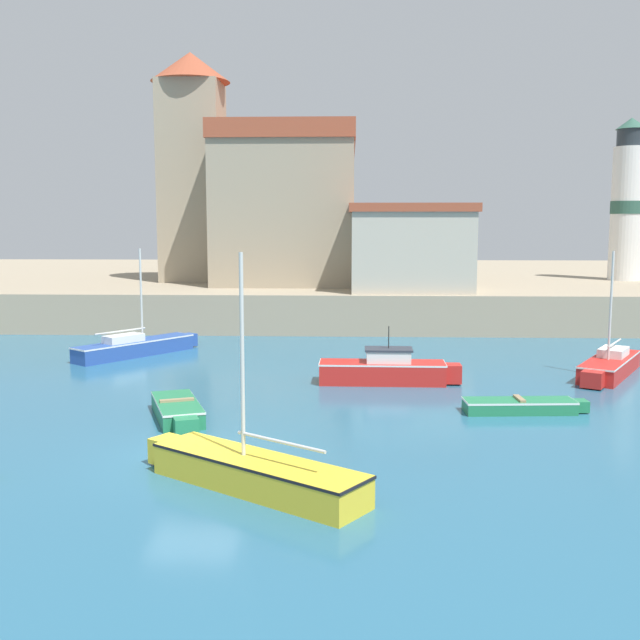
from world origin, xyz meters
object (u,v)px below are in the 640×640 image
(sailboat_red_2, at_px, (609,365))
(church, at_px, (277,200))
(motorboat_red_0, at_px, (386,370))
(harbor_shed_mid_row, at_px, (411,247))
(dinghy_green_3, at_px, (178,410))
(dinghy_green_1, at_px, (522,405))
(lighthouse, at_px, (628,203))
(sailboat_yellow_4, at_px, (253,471))
(sailboat_blue_5, at_px, (136,346))

(sailboat_red_2, height_order, church, church)
(motorboat_red_0, bearing_deg, harbor_shed_mid_row, 82.12)
(dinghy_green_3, xyz_separation_m, harbor_shed_mid_row, (9.35, 21.54, 4.66))
(church, bearing_deg, dinghy_green_1, -69.11)
(motorboat_red_0, xyz_separation_m, sailboat_red_2, (9.56, 1.90, -0.10))
(dinghy_green_3, bearing_deg, lighthouse, 50.20)
(sailboat_red_2, relative_size, lighthouse, 0.52)
(motorboat_red_0, relative_size, dinghy_green_3, 1.36)
(motorboat_red_0, bearing_deg, lighthouse, 53.52)
(sailboat_yellow_4, xyz_separation_m, harbor_shed_mid_row, (6.01, 27.95, 4.53))
(motorboat_red_0, distance_m, church, 27.03)
(sailboat_red_2, distance_m, sailboat_yellow_4, 19.49)
(sailboat_blue_5, distance_m, harbor_shed_mid_row, 17.78)
(motorboat_red_0, xyz_separation_m, dinghy_green_1, (4.44, -4.52, -0.31))
(dinghy_green_3, relative_size, sailboat_blue_5, 0.69)
(motorboat_red_0, height_order, church, church)
(sailboat_red_2, xyz_separation_m, church, (-16.40, 23.15, 7.62))
(sailboat_blue_5, bearing_deg, lighthouse, 31.90)
(sailboat_yellow_4, bearing_deg, church, 94.60)
(dinghy_green_1, distance_m, sailboat_blue_5, 19.38)
(church, relative_size, harbor_shed_mid_row, 2.37)
(dinghy_green_1, bearing_deg, motorboat_red_0, 134.49)
(motorboat_red_0, distance_m, sailboat_red_2, 9.75)
(sailboat_red_2, distance_m, dinghy_green_3, 18.44)
(motorboat_red_0, height_order, dinghy_green_1, motorboat_red_0)
(sailboat_blue_5, distance_m, church, 21.27)
(motorboat_red_0, relative_size, harbor_shed_mid_row, 0.77)
(motorboat_red_0, bearing_deg, dinghy_green_1, -45.51)
(dinghy_green_1, height_order, church, church)
(sailboat_red_2, bearing_deg, lighthouse, 69.22)
(sailboat_blue_5, height_order, lighthouse, lighthouse)
(sailboat_red_2, distance_m, church, 29.38)
(church, bearing_deg, sailboat_yellow_4, -85.40)
(sailboat_yellow_4, relative_size, harbor_shed_mid_row, 0.81)
(dinghy_green_1, height_order, lighthouse, lighthouse)
(motorboat_red_0, bearing_deg, church, 105.27)
(sailboat_red_2, height_order, harbor_shed_mid_row, harbor_shed_mid_row)
(dinghy_green_1, distance_m, sailboat_yellow_4, 11.33)
(lighthouse, bearing_deg, dinghy_green_1, -115.26)
(sailboat_yellow_4, distance_m, church, 38.19)
(motorboat_red_0, distance_m, dinghy_green_3, 9.26)
(lighthouse, bearing_deg, sailboat_yellow_4, -120.86)
(harbor_shed_mid_row, bearing_deg, sailboat_red_2, -61.82)
(sailboat_yellow_4, height_order, harbor_shed_mid_row, harbor_shed_mid_row)
(motorboat_red_0, height_order, lighthouse, lighthouse)
(harbor_shed_mid_row, bearing_deg, motorboat_red_0, -97.88)
(sailboat_red_2, relative_size, sailboat_blue_5, 0.98)
(sailboat_yellow_4, bearing_deg, sailboat_red_2, 46.55)
(sailboat_red_2, bearing_deg, harbor_shed_mid_row, 118.18)
(dinghy_green_3, relative_size, sailboat_yellow_4, 0.70)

